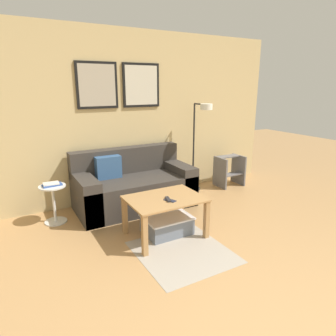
% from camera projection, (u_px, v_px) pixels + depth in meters
% --- Properties ---
extents(wall_back, '(5.60, 0.09, 2.55)m').
position_uv_depth(wall_back, '(119.00, 117.00, 4.52)').
color(wall_back, tan).
rests_on(wall_back, ground_plane).
extents(area_rug, '(0.95, 1.00, 0.01)m').
position_uv_depth(area_rug, '(183.00, 252.00, 3.25)').
color(area_rug, '#A39989').
rests_on(area_rug, ground_plane).
extents(couch, '(1.69, 0.84, 0.84)m').
position_uv_depth(couch, '(134.00, 187.00, 4.42)').
color(couch, '#38332D').
rests_on(couch, ground_plane).
extents(coffee_table, '(0.87, 0.64, 0.48)m').
position_uv_depth(coffee_table, '(165.00, 205.00, 3.51)').
color(coffee_table, '#AD7F4C').
rests_on(coffee_table, ground_plane).
extents(storage_bin, '(0.56, 0.44, 0.22)m').
position_uv_depth(storage_bin, '(167.00, 224.00, 3.65)').
color(storage_bin, slate).
rests_on(storage_bin, ground_plane).
extents(floor_lamp, '(0.26, 0.54, 1.48)m').
position_uv_depth(floor_lamp, '(200.00, 136.00, 4.81)').
color(floor_lamp, black).
rests_on(floor_lamp, ground_plane).
extents(side_table, '(0.34, 0.34, 0.51)m').
position_uv_depth(side_table, '(54.00, 201.00, 3.88)').
color(side_table, silver).
rests_on(side_table, ground_plane).
extents(book_stack, '(0.24, 0.15, 0.04)m').
position_uv_depth(book_stack, '(52.00, 184.00, 3.83)').
color(book_stack, '#335199').
rests_on(book_stack, side_table).
extents(remote_control, '(0.08, 0.16, 0.02)m').
position_uv_depth(remote_control, '(168.00, 199.00, 3.41)').
color(remote_control, '#232328').
rests_on(remote_control, coffee_table).
extents(cell_phone, '(0.12, 0.15, 0.01)m').
position_uv_depth(cell_phone, '(170.00, 200.00, 3.40)').
color(cell_phone, '#1E2338').
rests_on(cell_phone, coffee_table).
extents(step_stool, '(0.46, 0.36, 0.53)m').
position_uv_depth(step_stool, '(229.00, 170.00, 5.35)').
color(step_stool, slate).
rests_on(step_stool, ground_plane).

